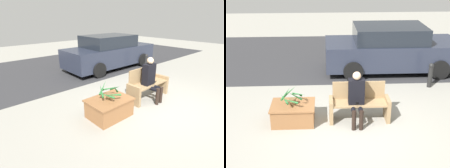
{
  "view_description": "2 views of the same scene",
  "coord_description": "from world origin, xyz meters",
  "views": [
    {
      "loc": [
        -3.95,
        -2.38,
        2.37
      ],
      "look_at": [
        -0.91,
        0.98,
        0.63
      ],
      "focal_mm": 28.0,
      "sensor_mm": 36.0,
      "label": 1
    },
    {
      "loc": [
        -0.63,
        -6.2,
        3.91
      ],
      "look_at": [
        -0.28,
        0.97,
        0.81
      ],
      "focal_mm": 50.0,
      "sensor_mm": 36.0,
      "label": 2
    }
  ],
  "objects": [
    {
      "name": "parked_car",
      "position": [
        1.7,
        4.01,
        0.77
      ],
      "size": [
        4.56,
        1.98,
        1.58
      ],
      "color": "#232838",
      "rests_on": "ground_plane"
    },
    {
      "name": "person_seated",
      "position": [
        0.14,
        0.44,
        0.72
      ],
      "size": [
        0.38,
        0.58,
        1.31
      ],
      "color": "black",
      "rests_on": "ground_plane"
    },
    {
      "name": "bollard_post",
      "position": [
        2.62,
        2.49,
        0.41
      ],
      "size": [
        0.15,
        0.15,
        0.77
      ],
      "color": "black",
      "rests_on": "ground_plane"
    },
    {
      "name": "potted_plant",
      "position": [
        -1.4,
        0.54,
        0.66
      ],
      "size": [
        0.61,
        0.61,
        0.44
      ],
      "color": "brown",
      "rests_on": "planter_box"
    },
    {
      "name": "ground_plane",
      "position": [
        0.0,
        0.0,
        0.0
      ],
      "size": [
        30.0,
        30.0,
        0.0
      ],
      "primitive_type": "plane",
      "color": "gray"
    },
    {
      "name": "bench",
      "position": [
        0.22,
        0.61,
        0.44
      ],
      "size": [
        1.48,
        0.49,
        0.94
      ],
      "color": "#8C704C",
      "rests_on": "ground_plane"
    },
    {
      "name": "planter_box",
      "position": [
        -1.39,
        0.55,
        0.26
      ],
      "size": [
        1.06,
        0.8,
        0.48
      ],
      "color": "brown",
      "rests_on": "ground_plane"
    },
    {
      "name": "road_surface",
      "position": [
        0.0,
        5.78,
        0.0
      ],
      "size": [
        20.0,
        6.0,
        0.01
      ],
      "primitive_type": "cube",
      "color": "#2D2D30",
      "rests_on": "ground_plane"
    }
  ]
}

